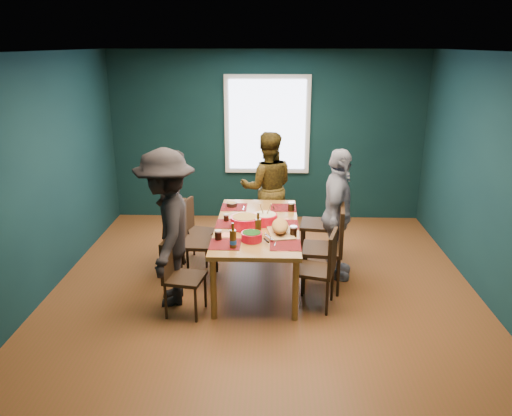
{
  "coord_description": "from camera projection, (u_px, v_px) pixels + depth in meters",
  "views": [
    {
      "loc": [
        0.09,
        -5.44,
        2.78
      ],
      "look_at": [
        -0.1,
        0.12,
        0.94
      ],
      "focal_mm": 35.0,
      "sensor_mm": 36.0,
      "label": 1
    }
  ],
  "objects": [
    {
      "name": "room",
      "position": [
        265.0,
        169.0,
        5.86
      ],
      "size": [
        5.01,
        5.01,
        2.71
      ],
      "color": "brown",
      "rests_on": "ground"
    },
    {
      "name": "dining_table",
      "position": [
        257.0,
        230.0,
        5.93
      ],
      "size": [
        0.97,
        1.94,
        0.74
      ],
      "rotation": [
        0.0,
        0.0,
        -0.0
      ],
      "color": "#A77432",
      "rests_on": "floor"
    },
    {
      "name": "chair_left_far",
      "position": [
        193.0,
        226.0,
        6.56
      ],
      "size": [
        0.47,
        0.47,
        0.84
      ],
      "rotation": [
        0.0,
        0.0,
        -0.28
      ],
      "color": "black",
      "rests_on": "floor"
    },
    {
      "name": "chair_left_mid",
      "position": [
        191.0,
        235.0,
        6.04
      ],
      "size": [
        0.46,
        0.46,
        0.97
      ],
      "rotation": [
        0.0,
        0.0,
        -0.04
      ],
      "color": "black",
      "rests_on": "floor"
    },
    {
      "name": "chair_left_near",
      "position": [
        177.0,
        270.0,
        5.27
      ],
      "size": [
        0.45,
        0.45,
        0.85
      ],
      "rotation": [
        0.0,
        0.0,
        -0.17
      ],
      "color": "black",
      "rests_on": "floor"
    },
    {
      "name": "chair_right_far",
      "position": [
        326.0,
        218.0,
        6.56
      ],
      "size": [
        0.52,
        0.52,
        1.02
      ],
      "rotation": [
        0.0,
        0.0,
        -0.14
      ],
      "color": "black",
      "rests_on": "floor"
    },
    {
      "name": "chair_right_mid",
      "position": [
        331.0,
        242.0,
        5.78
      ],
      "size": [
        0.51,
        0.51,
        1.01
      ],
      "rotation": [
        0.0,
        0.0,
        -0.12
      ],
      "color": "black",
      "rests_on": "floor"
    },
    {
      "name": "chair_right_near",
      "position": [
        323.0,
        264.0,
        5.38
      ],
      "size": [
        0.49,
        0.49,
        0.89
      ],
      "rotation": [
        0.0,
        0.0,
        -0.27
      ],
      "color": "black",
      "rests_on": "floor"
    },
    {
      "name": "person_far_left",
      "position": [
        172.0,
        211.0,
        6.26
      ],
      "size": [
        0.49,
        0.64,
        1.55
      ],
      "primitive_type": "imported",
      "rotation": [
        0.0,
        0.0,
        4.49
      ],
      "color": "black",
      "rests_on": "floor"
    },
    {
      "name": "person_back",
      "position": [
        267.0,
        188.0,
        7.15
      ],
      "size": [
        0.83,
        0.68,
        1.62
      ],
      "primitive_type": "imported",
      "rotation": [
        0.0,
        0.0,
        3.22
      ],
      "color": "black",
      "rests_on": "floor"
    },
    {
      "name": "person_right",
      "position": [
        337.0,
        215.0,
        6.03
      ],
      "size": [
        0.57,
        1.01,
        1.62
      ],
      "primitive_type": "imported",
      "rotation": [
        0.0,
        0.0,
        1.37
      ],
      "color": "white",
      "rests_on": "floor"
    },
    {
      "name": "person_near_left",
      "position": [
        167.0,
        228.0,
        5.41
      ],
      "size": [
        0.78,
        1.2,
        1.75
      ],
      "primitive_type": "imported",
      "rotation": [
        0.0,
        0.0,
        4.83
      ],
      "color": "black",
      "rests_on": "floor"
    },
    {
      "name": "bowl_salad",
      "position": [
        245.0,
        222.0,
        5.78
      ],
      "size": [
        0.33,
        0.33,
        0.14
      ],
      "color": "red",
      "rests_on": "dining_table"
    },
    {
      "name": "bowl_dumpling",
      "position": [
        265.0,
        218.0,
        5.91
      ],
      "size": [
        0.3,
        0.3,
        0.28
      ],
      "color": "red",
      "rests_on": "dining_table"
    },
    {
      "name": "bowl_herbs",
      "position": [
        252.0,
        236.0,
        5.4
      ],
      "size": [
        0.23,
        0.23,
        0.1
      ],
      "color": "red",
      "rests_on": "dining_table"
    },
    {
      "name": "cutting_board",
      "position": [
        280.0,
        227.0,
        5.63
      ],
      "size": [
        0.35,
        0.66,
        0.14
      ],
      "rotation": [
        0.0,
        0.0,
        0.16
      ],
      "color": "tan",
      "rests_on": "dining_table"
    },
    {
      "name": "small_bowl",
      "position": [
        232.0,
        204.0,
        6.54
      ],
      "size": [
        0.14,
        0.14,
        0.06
      ],
      "color": "black",
      "rests_on": "dining_table"
    },
    {
      "name": "beer_bottle_a",
      "position": [
        233.0,
        239.0,
        5.2
      ],
      "size": [
        0.08,
        0.08,
        0.28
      ],
      "color": "#452C0C",
      "rests_on": "dining_table"
    },
    {
      "name": "beer_bottle_b",
      "position": [
        258.0,
        227.0,
        5.52
      ],
      "size": [
        0.07,
        0.07,
        0.28
      ],
      "color": "#452C0C",
      "rests_on": "dining_table"
    },
    {
      "name": "cola_glass_a",
      "position": [
        218.0,
        235.0,
        5.42
      ],
      "size": [
        0.08,
        0.08,
        0.11
      ],
      "color": "black",
      "rests_on": "dining_table"
    },
    {
      "name": "cola_glass_b",
      "position": [
        293.0,
        231.0,
        5.53
      ],
      "size": [
        0.08,
        0.08,
        0.12
      ],
      "color": "black",
      "rests_on": "dining_table"
    },
    {
      "name": "cola_glass_c",
      "position": [
        291.0,
        206.0,
        6.36
      ],
      "size": [
        0.08,
        0.08,
        0.12
      ],
      "color": "black",
      "rests_on": "dining_table"
    },
    {
      "name": "cola_glass_d",
      "position": [
        226.0,
        217.0,
        6.0
      ],
      "size": [
        0.07,
        0.07,
        0.09
      ],
      "color": "black",
      "rests_on": "dining_table"
    },
    {
      "name": "napkin_a",
      "position": [
        285.0,
        221.0,
        6.0
      ],
      "size": [
        0.22,
        0.22,
        0.0
      ],
      "primitive_type": "cube",
      "rotation": [
        0.0,
        0.0,
        0.58
      ],
      "color": "#FE8B6B",
      "rests_on": "dining_table"
    },
    {
      "name": "napkin_b",
      "position": [
        228.0,
        235.0,
        5.58
      ],
      "size": [
        0.17,
        0.17,
        0.0
      ],
      "primitive_type": "cube",
      "rotation": [
        0.0,
        0.0,
        -0.23
      ],
      "color": "#FE8B6B",
      "rests_on": "dining_table"
    },
    {
      "name": "napkin_c",
      "position": [
        283.0,
        249.0,
        5.19
      ],
      "size": [
        0.13,
        0.13,
        0.0
      ],
      "primitive_type": "cube",
      "rotation": [
        0.0,
        0.0,
        -0.06
      ],
      "color": "#FE8B6B",
      "rests_on": "dining_table"
    }
  ]
}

